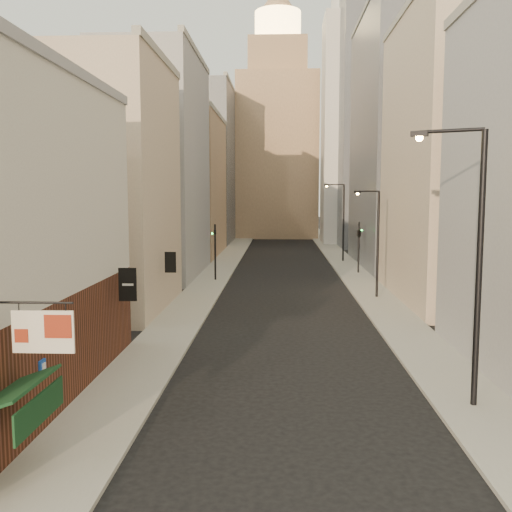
{
  "coord_description": "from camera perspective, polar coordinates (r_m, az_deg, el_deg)",
  "views": [
    {
      "loc": [
        -0.52,
        -10.9,
        7.63
      ],
      "look_at": [
        -1.64,
        16.17,
        4.67
      ],
      "focal_mm": 40.0,
      "sensor_mm": 36.0,
      "label": 1
    }
  ],
  "objects": [
    {
      "name": "sidewalk_left",
      "position": [
        66.6,
        -2.79,
        -0.29
      ],
      "size": [
        3.0,
        140.0,
        0.15
      ],
      "primitive_type": "cube",
      "color": "gray",
      "rests_on": "ground"
    },
    {
      "name": "sidewalk_right",
      "position": [
        66.7,
        8.41,
        -0.34
      ],
      "size": [
        3.0,
        140.0,
        0.15
      ],
      "primitive_type": "cube",
      "color": "gray",
      "rests_on": "ground"
    },
    {
      "name": "left_bldg_beige",
      "position": [
        38.65,
        -15.0,
        6.57
      ],
      "size": [
        8.0,
        12.0,
        16.0
      ],
      "primitive_type": "cube",
      "color": "#B4A28E",
      "rests_on": "ground"
    },
    {
      "name": "left_bldg_grey",
      "position": [
        54.19,
        -9.97,
        8.65
      ],
      "size": [
        8.0,
        16.0,
        20.0
      ],
      "primitive_type": "cube",
      "color": "#929297",
      "rests_on": "ground"
    },
    {
      "name": "left_bldg_tan",
      "position": [
        71.83,
        -6.87,
        6.88
      ],
      "size": [
        8.0,
        18.0,
        17.0
      ],
      "primitive_type": "cube",
      "color": "#9E7C5D",
      "rests_on": "ground"
    },
    {
      "name": "left_bldg_wingrid",
      "position": [
        91.73,
        -4.87,
        8.94
      ],
      "size": [
        8.0,
        20.0,
        24.0
      ],
      "primitive_type": "cube",
      "color": "gray",
      "rests_on": "ground"
    },
    {
      "name": "right_bldg_beige",
      "position": [
        42.84,
        19.62,
        9.05
      ],
      "size": [
        8.0,
        16.0,
        20.0
      ],
      "primitive_type": "cube",
      "color": "#B4A28E",
      "rests_on": "ground"
    },
    {
      "name": "right_bldg_wingrid",
      "position": [
        62.41,
        14.21,
        10.98
      ],
      "size": [
        8.0,
        20.0,
        26.0
      ],
      "primitive_type": "cube",
      "color": "gray",
      "rests_on": "ground"
    },
    {
      "name": "highrise",
      "position": [
        92.58,
        14.54,
        17.27
      ],
      "size": [
        21.0,
        23.0,
        51.2
      ],
      "color": "gray",
      "rests_on": "ground"
    },
    {
      "name": "clock_tower",
      "position": [
        103.39,
        2.15,
        11.78
      ],
      "size": [
        14.0,
        14.0,
        44.9
      ],
      "color": "#9E7C5D",
      "rests_on": "ground"
    },
    {
      "name": "white_tower",
      "position": [
        90.19,
        9.31,
        13.14
      ],
      "size": [
        8.0,
        8.0,
        41.5
      ],
      "color": "silver",
      "rests_on": "ground"
    },
    {
      "name": "streetlamp_near",
      "position": [
        21.24,
        20.8,
        0.46
      ],
      "size": [
        2.42,
        1.23,
        9.88
      ],
      "rotation": [
        0.0,
        0.0,
        -0.42
      ],
      "color": "black",
      "rests_on": "ground"
    },
    {
      "name": "streetlamp_mid",
      "position": [
        42.04,
        11.86,
        1.82
      ],
      "size": [
        1.96,
        0.9,
        7.87
      ],
      "rotation": [
        0.0,
        0.0,
        0.38
      ],
      "color": "black",
      "rests_on": "ground"
    },
    {
      "name": "streetlamp_far",
      "position": [
        64.23,
        8.55,
        3.8
      ],
      "size": [
        2.29,
        0.28,
        8.72
      ],
      "rotation": [
        0.0,
        0.0,
        0.04
      ],
      "color": "black",
      "rests_on": "ground"
    },
    {
      "name": "traffic_light_left",
      "position": [
        49.75,
        -4.12,
        1.58
      ],
      "size": [
        0.61,
        0.56,
        5.0
      ],
      "rotation": [
        0.0,
        0.0,
        2.76
      ],
      "color": "black",
      "rests_on": "ground"
    },
    {
      "name": "traffic_light_right",
      "position": [
        55.02,
        10.26,
        2.18
      ],
      "size": [
        0.63,
        0.6,
        5.0
      ],
      "rotation": [
        0.0,
        0.0,
        3.17
      ],
      "color": "black",
      "rests_on": "ground"
    }
  ]
}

